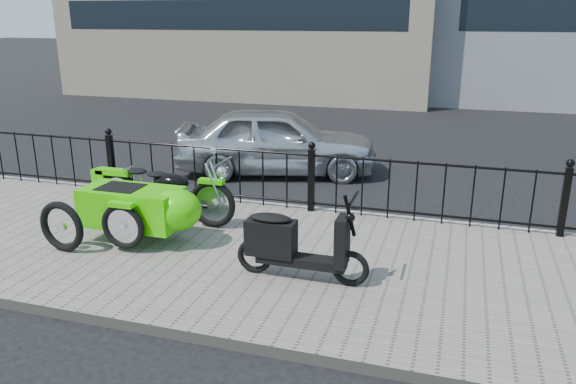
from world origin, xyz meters
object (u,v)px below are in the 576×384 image
(motorcycle_sidecar, at_px, (150,204))
(scooter, at_px, (292,244))
(sedan_car, at_px, (277,141))
(spare_tire, at_px, (62,227))

(motorcycle_sidecar, bearing_deg, scooter, -15.33)
(motorcycle_sidecar, height_order, sedan_car, sedan_car)
(motorcycle_sidecar, bearing_deg, spare_tire, -138.81)
(motorcycle_sidecar, distance_m, sedan_car, 4.02)
(motorcycle_sidecar, relative_size, scooter, 1.47)
(motorcycle_sidecar, height_order, scooter, scooter)
(spare_tire, xyz_separation_m, sedan_car, (1.28, 4.73, 0.20))
(spare_tire, relative_size, sedan_car, 0.17)
(motorcycle_sidecar, distance_m, scooter, 2.23)
(spare_tire, bearing_deg, sedan_car, 74.81)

